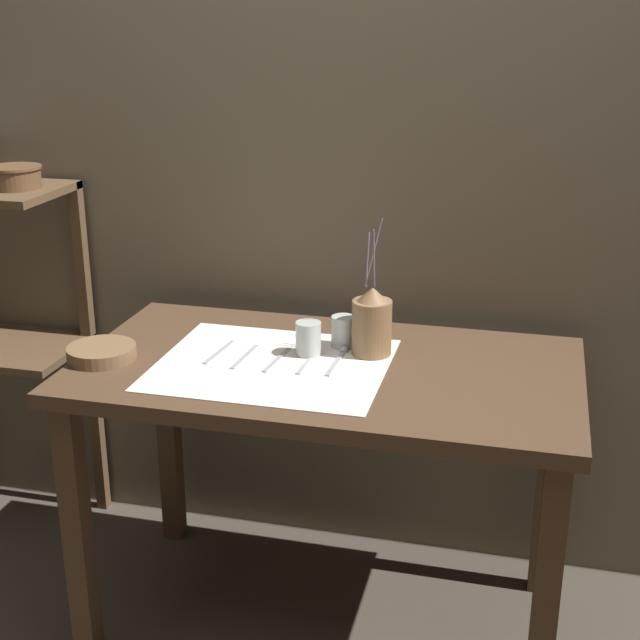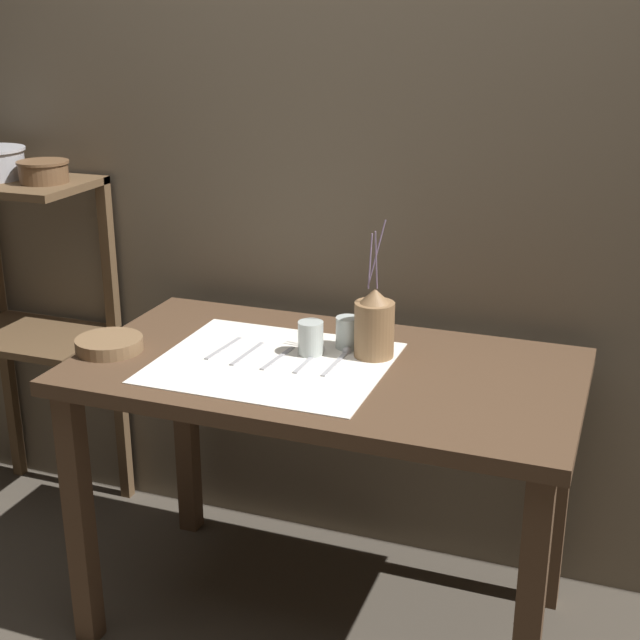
% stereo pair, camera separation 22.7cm
% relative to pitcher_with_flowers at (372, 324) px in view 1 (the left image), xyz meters
% --- Properties ---
extents(ground_plane, '(12.00, 12.00, 0.00)m').
position_rel_pitcher_with_flowers_xyz_m(ground_plane, '(-0.10, -0.09, -0.88)').
color(ground_plane, '#473F35').
extents(stone_wall_back, '(7.00, 0.06, 2.40)m').
position_rel_pitcher_with_flowers_xyz_m(stone_wall_back, '(-0.10, 0.38, 0.32)').
color(stone_wall_back, '#6B5E4C').
rests_on(stone_wall_back, ground_plane).
extents(wooden_table, '(1.30, 0.72, 0.79)m').
position_rel_pitcher_with_flowers_xyz_m(wooden_table, '(-0.10, -0.09, -0.20)').
color(wooden_table, '#4C3523').
rests_on(wooden_table, ground_plane).
extents(wooden_shelf_unit, '(0.50, 0.34, 1.16)m').
position_rel_pitcher_with_flowers_xyz_m(wooden_shelf_unit, '(-1.24, 0.20, -0.07)').
color(wooden_shelf_unit, brown).
rests_on(wooden_shelf_unit, ground_plane).
extents(linen_cloth, '(0.59, 0.50, 0.00)m').
position_rel_pitcher_with_flowers_xyz_m(linen_cloth, '(-0.23, -0.13, -0.09)').
color(linen_cloth, white).
rests_on(linen_cloth, wooden_table).
extents(pitcher_with_flowers, '(0.11, 0.11, 0.37)m').
position_rel_pitcher_with_flowers_xyz_m(pitcher_with_flowers, '(0.00, 0.00, 0.00)').
color(pitcher_with_flowers, olive).
rests_on(pitcher_with_flowers, wooden_table).
extents(wooden_bowl, '(0.18, 0.18, 0.04)m').
position_rel_pitcher_with_flowers_xyz_m(wooden_bowl, '(-0.68, -0.20, -0.07)').
color(wooden_bowl, brown).
rests_on(wooden_bowl, wooden_table).
extents(glass_tumbler_near, '(0.07, 0.07, 0.09)m').
position_rel_pitcher_with_flowers_xyz_m(glass_tumbler_near, '(-0.16, -0.05, -0.04)').
color(glass_tumbler_near, '#B7C1BC').
rests_on(glass_tumbler_near, wooden_table).
extents(glass_tumbler_far, '(0.06, 0.06, 0.09)m').
position_rel_pitcher_with_flowers_xyz_m(glass_tumbler_far, '(-0.08, 0.03, -0.04)').
color(glass_tumbler_far, '#B7C1BC').
rests_on(glass_tumbler_far, wooden_table).
extents(fork_outer, '(0.03, 0.17, 0.00)m').
position_rel_pitcher_with_flowers_xyz_m(fork_outer, '(-0.40, -0.09, -0.08)').
color(fork_outer, '#A8A8AD').
rests_on(fork_outer, wooden_table).
extents(knife_center, '(0.02, 0.17, 0.00)m').
position_rel_pitcher_with_flowers_xyz_m(knife_center, '(-0.32, -0.11, -0.08)').
color(knife_center, '#A8A8AD').
rests_on(knife_center, wooden_table).
extents(fork_inner, '(0.03, 0.17, 0.00)m').
position_rel_pitcher_with_flowers_xyz_m(fork_inner, '(-0.23, -0.11, -0.08)').
color(fork_inner, '#A8A8AD').
rests_on(fork_inner, wooden_table).
extents(spoon_inner, '(0.02, 0.19, 0.02)m').
position_rel_pitcher_with_flowers_xyz_m(spoon_inner, '(-0.15, -0.05, -0.08)').
color(spoon_inner, '#A8A8AD').
rests_on(spoon_inner, wooden_table).
extents(spoon_outer, '(0.02, 0.19, 0.02)m').
position_rel_pitcher_with_flowers_xyz_m(spoon_outer, '(-0.07, -0.04, -0.08)').
color(spoon_outer, '#A8A8AD').
rests_on(spoon_outer, wooden_table).
extents(metal_pot_small, '(0.16, 0.16, 0.07)m').
position_rel_pitcher_with_flowers_xyz_m(metal_pot_small, '(-1.11, 0.16, 0.31)').
color(metal_pot_small, brown).
rests_on(metal_pot_small, wooden_shelf_unit).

